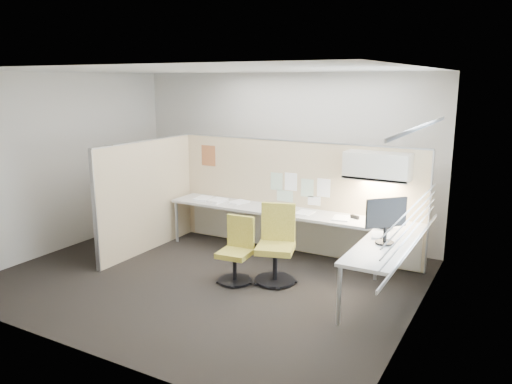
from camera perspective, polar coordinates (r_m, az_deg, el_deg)
The scene contains 28 objects.
floor at distance 7.08m, azimuth -5.37°, elevation -9.62°, with size 5.50×4.50×0.01m, color black.
ceiling at distance 6.55m, azimuth -5.89°, elevation 13.76°, with size 5.50×4.50×0.01m, color white.
wall_back at distance 8.59m, azimuth 2.95°, elevation 4.13°, with size 5.50×0.02×2.80m, color beige.
wall_front at distance 5.04m, azimuth -20.30°, elevation -2.76°, with size 5.50×0.02×2.80m, color beige.
wall_left at distance 8.52m, azimuth -21.04°, elevation 3.23°, with size 0.02×4.50×2.80m, color beige.
wall_right at distance 5.62m, azimuth 18.16°, elevation -1.07°, with size 0.02×4.50×2.80m, color beige.
window_pane at distance 5.59m, azimuth 18.02°, elevation 0.45°, with size 0.01×2.80×1.30m, color #95A2AD.
partition_back at distance 7.88m, azimuth 4.41°, elevation -0.56°, with size 4.10×0.06×1.75m, color #CCBA8D.
partition_left at distance 8.08m, azimuth -12.30°, elevation -0.49°, with size 0.06×2.20×1.75m, color #CCBA8D.
desk at distance 7.38m, azimuth 5.51°, elevation -3.69°, with size 4.00×2.07×0.73m.
overhead_bin at distance 7.11m, azimuth 13.71°, elevation 2.89°, with size 0.90×0.36×0.38m, color beige.
task_light_strip at distance 7.15m, azimuth 13.62°, elevation 1.23°, with size 0.60×0.06×0.02m, color #FFEABF.
pinned_papers at distance 7.78m, azimuth 4.85°, elevation 0.46°, with size 1.01×0.00×0.47m.
poster at distance 8.53m, azimuth -5.46°, elevation 4.16°, with size 0.28×0.00×0.35m, color orange.
chair_left at distance 6.77m, azimuth -2.22°, elevation -6.89°, with size 0.46×0.47×0.87m.
chair_right at distance 6.76m, azimuth 2.33°, elevation -6.25°, with size 0.60×0.62×1.03m.
monitor at distance 6.19m, azimuth 14.63°, elevation -2.88°, with size 0.40×0.41×0.56m.
phone at distance 6.96m, azimuth 14.22°, elevation -3.49°, with size 0.26×0.25×0.12m.
stapler at distance 7.30m, azimuth 11.22°, elevation -2.81°, with size 0.14×0.04×0.05m, color black.
tape_dispenser at distance 7.20m, azimuth 13.17°, elevation -3.08°, with size 0.10×0.06×0.06m, color black.
coat_hook at distance 7.49m, azimuth -16.76°, elevation 2.50°, with size 0.18×0.44×1.34m.
paper_stack_0 at distance 8.35m, azimuth -6.04°, elevation -0.75°, with size 0.23×0.30×0.03m, color white.
paper_stack_1 at distance 8.10m, azimuth -1.98°, elevation -1.16°, with size 0.23×0.30×0.02m, color white.
paper_stack_2 at distance 7.59m, azimuth 1.74°, elevation -2.04°, with size 0.23×0.30×0.03m, color white.
paper_stack_3 at distance 7.49m, azimuth 5.58°, elevation -2.37°, with size 0.23×0.30×0.01m, color white.
paper_stack_4 at distance 7.26m, azimuth 9.72°, elevation -2.97°, with size 0.23×0.30×0.02m, color white.
paper_stack_5 at distance 6.57m, azimuth 14.07°, elevation -4.84°, with size 0.23×0.30×0.02m, color white.
paper_stack_6 at distance 8.17m, azimuth -4.45°, elevation -0.99°, with size 0.23×0.30×0.04m, color white.
Camera 1 is at (3.74, -5.38, 2.67)m, focal length 35.00 mm.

